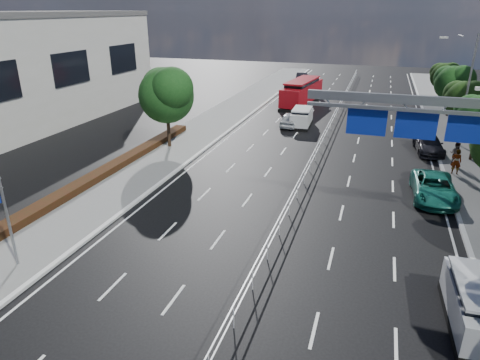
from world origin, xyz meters
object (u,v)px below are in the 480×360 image
(overhead_gantry, at_px, (433,121))
(near_car_silver, at_px, (290,119))
(parked_car_dark, at_px, (429,144))
(near_car_dark, at_px, (302,77))
(red_bus, at_px, (302,92))
(white_minivan, at_px, (302,118))
(pedestrian_b, at_px, (456,154))
(silver_minivan, at_px, (478,306))
(pedestrian_a, at_px, (456,162))
(parked_car_teal, at_px, (434,188))

(overhead_gantry, distance_m, near_car_silver, 21.39)
(parked_car_dark, bearing_deg, near_car_dark, 110.96)
(overhead_gantry, relative_size, red_bus, 1.01)
(white_minivan, xyz_separation_m, red_bus, (-1.85, 10.15, 0.67))
(near_car_silver, bearing_deg, pedestrian_b, 149.14)
(near_car_silver, xyz_separation_m, silver_minivan, (12.19, -25.95, 0.20))
(red_bus, xyz_separation_m, near_car_dark, (-2.96, 16.65, -0.80))
(white_minivan, bearing_deg, red_bus, 98.02)
(silver_minivan, bearing_deg, pedestrian_b, 83.05)
(red_bus, distance_m, near_car_silver, 10.55)
(near_car_silver, bearing_deg, silver_minivan, 113.62)
(near_car_dark, bearing_deg, overhead_gantry, 102.05)
(near_car_silver, bearing_deg, red_bus, -87.01)
(near_car_silver, bearing_deg, near_car_dark, -83.59)
(white_minivan, distance_m, silver_minivan, 28.55)
(white_minivan, relative_size, near_car_dark, 0.92)
(red_bus, bearing_deg, near_car_silver, -78.24)
(overhead_gantry, distance_m, pedestrian_a, 9.89)
(near_car_dark, distance_m, silver_minivan, 55.43)
(overhead_gantry, distance_m, pedestrian_b, 11.60)
(near_car_dark, xyz_separation_m, pedestrian_a, (17.30, -36.75, 0.27))
(near_car_silver, height_order, parked_car_dark, near_car_silver)
(parked_car_dark, distance_m, pedestrian_a, 5.19)
(parked_car_teal, bearing_deg, near_car_silver, 127.55)
(parked_car_dark, bearing_deg, overhead_gantry, -102.45)
(red_bus, height_order, near_car_silver, red_bus)
(silver_minivan, bearing_deg, pedestrian_a, 83.19)
(overhead_gantry, distance_m, silver_minivan, 9.46)
(red_bus, height_order, pedestrian_a, red_bus)
(overhead_gantry, xyz_separation_m, parked_car_teal, (1.13, 3.62, -4.88))
(red_bus, xyz_separation_m, near_car_silver, (0.83, -10.48, -0.85))
(silver_minivan, bearing_deg, white_minivan, 110.85)
(near_car_dark, relative_size, parked_car_dark, 0.96)
(parked_car_dark, relative_size, pedestrian_b, 2.74)
(parked_car_teal, relative_size, pedestrian_b, 3.02)
(parked_car_dark, xyz_separation_m, pedestrian_a, (1.33, -5.00, 0.34))
(silver_minivan, distance_m, parked_car_dark, 21.33)
(near_car_dark, xyz_separation_m, parked_car_teal, (15.55, -41.40, -0.02))
(pedestrian_a, bearing_deg, white_minivan, -35.47)
(near_car_dark, relative_size, parked_car_teal, 0.87)
(overhead_gantry, height_order, near_car_dark, overhead_gantry)
(near_car_silver, distance_m, parked_car_teal, 18.50)
(parked_car_teal, bearing_deg, red_bus, 115.02)
(near_car_dark, bearing_deg, parked_car_teal, 104.88)
(near_car_silver, relative_size, near_car_dark, 0.90)
(near_car_dark, bearing_deg, near_car_silver, 92.24)
(overhead_gantry, xyz_separation_m, white_minivan, (-9.60, 18.23, -4.73))
(silver_minivan, relative_size, parked_car_dark, 0.95)
(pedestrian_a, bearing_deg, overhead_gantry, 73.84)
(silver_minivan, relative_size, pedestrian_b, 2.59)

